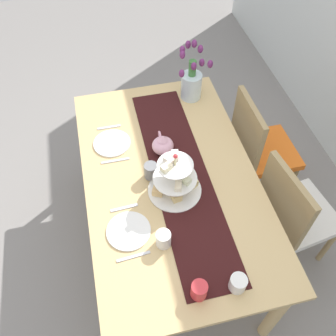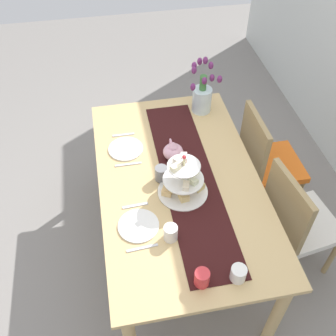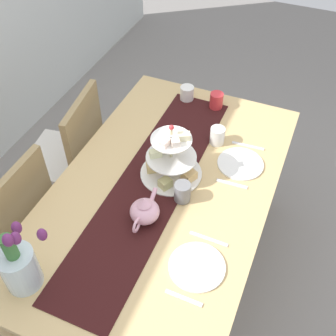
% 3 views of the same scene
% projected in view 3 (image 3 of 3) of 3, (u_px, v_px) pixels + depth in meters
% --- Properties ---
extents(ground_plane, '(8.00, 8.00, 0.00)m').
position_uv_depth(ground_plane, '(164.00, 272.00, 2.49)').
color(ground_plane, gray).
extents(dining_table, '(1.67, 0.98, 0.76)m').
position_uv_depth(dining_table, '(163.00, 202.00, 2.02)').
color(dining_table, tan).
rests_on(dining_table, ground_plane).
extents(chair_left, '(0.42, 0.42, 0.91)m').
position_uv_depth(chair_left, '(12.00, 222.00, 2.13)').
color(chair_left, '#9C8254').
rests_on(chair_left, ground_plane).
extents(chair_right, '(0.48, 0.48, 0.91)m').
position_uv_depth(chair_right, '(71.00, 153.00, 2.49)').
color(chair_right, '#9C8254').
rests_on(chair_right, ground_plane).
extents(table_runner, '(1.45, 0.32, 0.00)m').
position_uv_depth(table_runner, '(151.00, 185.00, 1.96)').
color(table_runner, black).
rests_on(table_runner, dining_table).
extents(tiered_cake_stand, '(0.30, 0.30, 0.30)m').
position_uv_depth(tiered_cake_stand, '(171.00, 161.00, 1.94)').
color(tiered_cake_stand, beige).
rests_on(tiered_cake_stand, table_runner).
extents(teapot, '(0.24, 0.13, 0.14)m').
position_uv_depth(teapot, '(145.00, 211.00, 1.77)').
color(teapot, '#E5A8BC').
rests_on(teapot, table_runner).
extents(tulip_vase, '(0.21, 0.22, 0.41)m').
position_uv_depth(tulip_vase, '(17.00, 263.00, 1.51)').
color(tulip_vase, silver).
rests_on(tulip_vase, dining_table).
extents(cream_jug, '(0.08, 0.08, 0.08)m').
position_uv_depth(cream_jug, '(187.00, 93.00, 2.40)').
color(cream_jug, white).
rests_on(cream_jug, dining_table).
extents(dinner_plate_left, '(0.23, 0.23, 0.01)m').
position_uv_depth(dinner_plate_left, '(197.00, 267.00, 1.65)').
color(dinner_plate_left, white).
rests_on(dinner_plate_left, dining_table).
extents(fork_left, '(0.02, 0.15, 0.01)m').
position_uv_depth(fork_left, '(184.00, 298.00, 1.56)').
color(fork_left, silver).
rests_on(fork_left, dining_table).
extents(knife_left, '(0.02, 0.17, 0.01)m').
position_uv_depth(knife_left, '(209.00, 239.00, 1.74)').
color(knife_left, silver).
rests_on(knife_left, dining_table).
extents(dinner_plate_right, '(0.23, 0.23, 0.01)m').
position_uv_depth(dinner_plate_right, '(240.00, 164.00, 2.05)').
color(dinner_plate_right, white).
rests_on(dinner_plate_right, dining_table).
extents(fork_right, '(0.02, 0.15, 0.01)m').
position_uv_depth(fork_right, '(232.00, 184.00, 1.96)').
color(fork_right, silver).
rests_on(fork_right, dining_table).
extents(knife_right, '(0.03, 0.17, 0.01)m').
position_uv_depth(knife_right, '(248.00, 146.00, 2.15)').
color(knife_right, silver).
rests_on(knife_right, dining_table).
extents(mug_grey, '(0.08, 0.08, 0.09)m').
position_uv_depth(mug_grey, '(182.00, 192.00, 1.86)').
color(mug_grey, slate).
rests_on(mug_grey, table_runner).
extents(mug_white_text, '(0.08, 0.08, 0.09)m').
position_uv_depth(mug_white_text, '(217.00, 136.00, 2.13)').
color(mug_white_text, white).
rests_on(mug_white_text, dining_table).
extents(mug_orange, '(0.08, 0.08, 0.09)m').
position_uv_depth(mug_orange, '(216.00, 101.00, 2.34)').
color(mug_orange, red).
rests_on(mug_orange, dining_table).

